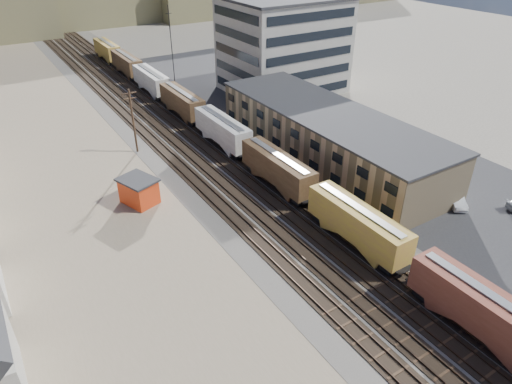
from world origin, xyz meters
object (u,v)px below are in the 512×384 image
utility_pole_north (133,120)px  maintenance_shed (139,191)px  freight_train (201,114)px  parked_car_blue (296,95)px  parked_car_white (456,199)px

utility_pole_north → maintenance_shed: (-4.81, -14.48, -3.55)m
freight_train → maintenance_shed: freight_train is taller
utility_pole_north → parked_car_blue: bearing=10.6°
parked_car_white → parked_car_blue: size_ratio=0.83×
parked_car_white → utility_pole_north: bearing=162.7°
freight_train → maintenance_shed: 24.09m
utility_pole_north → freight_train: bearing=11.2°
freight_train → parked_car_white: 42.00m
freight_train → parked_car_white: bearing=-67.1°
freight_train → parked_car_white: size_ratio=25.31×
utility_pole_north → maintenance_shed: bearing=-108.4°
parked_car_white → freight_train: bearing=147.3°
utility_pole_north → parked_car_blue: (35.58, 6.68, -4.51)m
utility_pole_north → parked_car_white: 46.37m
freight_train → maintenance_shed: bearing=-135.3°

